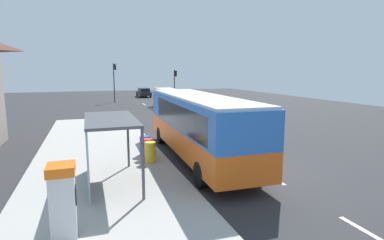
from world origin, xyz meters
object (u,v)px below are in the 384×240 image
white_van (167,97)px  traffic_light_far_side (114,77)px  recycling_bin_red (148,148)px  bus_shelter (102,134)px  ticket_machine (63,201)px  traffic_light_near_side (175,80)px  recycling_bin_blue (145,145)px  recycling_bin_yellow (150,152)px  bus (198,123)px  sedan_near (144,92)px

white_van → traffic_light_far_side: 10.48m
recycling_bin_red → bus_shelter: 3.97m
ticket_machine → traffic_light_near_side: (13.08, 36.12, 1.86)m
recycling_bin_blue → bus_shelter: bus_shelter is taller
recycling_bin_yellow → traffic_light_far_side: 31.17m
ticket_machine → recycling_bin_blue: ticket_machine is taller
white_van → recycling_bin_yellow: 23.17m
white_van → bus_shelter: bearing=-109.4°
recycling_bin_yellow → bus: bearing=8.4°
white_van → bus_shelter: (-8.61, -24.52, 0.75)m
white_van → bus_shelter: size_ratio=1.30×
white_van → recycling_bin_blue: size_ratio=5.49×
traffic_light_near_side → traffic_light_far_side: (-8.61, 0.80, 0.58)m
traffic_light_far_side → recycling_bin_blue: bearing=-92.1°
recycling_bin_yellow → recycling_bin_blue: 1.40m
white_van → recycling_bin_yellow: size_ratio=5.49×
recycling_bin_blue → traffic_light_near_side: traffic_light_near_side is taller
bus → traffic_light_far_side: (-1.39, 30.64, 1.77)m
white_van → traffic_light_near_side: size_ratio=1.15×
bus → recycling_bin_red: size_ratio=11.65×
white_van → recycling_bin_yellow: white_van is taller
bus → bus_shelter: 5.39m
traffic_light_far_side → recycling_bin_red: bearing=-92.1°
white_van → recycling_bin_blue: bearing=-107.1°
sedan_near → ticket_machine: (-9.87, -44.61, 0.38)m
recycling_bin_yellow → traffic_light_near_side: traffic_light_near_side is taller
ticket_machine → recycling_bin_yellow: (3.37, 5.91, -0.52)m
recycling_bin_red → traffic_light_near_side: (9.71, 29.51, 2.38)m
ticket_machine → bus_shelter: size_ratio=0.48×
white_van → sedan_near: bearing=89.6°
traffic_light_far_side → ticket_machine: bearing=-96.9°
white_van → ticket_machine: 29.81m
recycling_bin_blue → traffic_light_far_side: (1.09, 29.61, 2.95)m
white_van → sedan_near: 16.45m
bus → recycling_bin_blue: bearing=157.5°
bus_shelter → traffic_light_near_side: bearing=69.8°
white_van → recycling_bin_red: bearing=-106.5°
recycling_bin_red → traffic_light_far_side: bearing=87.9°
recycling_bin_blue → white_van: bearing=72.9°
traffic_light_far_side → recycling_bin_yellow: bearing=-92.0°
bus → traffic_light_far_side: 30.72m
sedan_near → recycling_bin_blue: 37.86m
bus → white_van: bearing=79.9°
recycling_bin_red → recycling_bin_blue: (0.00, 0.70, 0.00)m
bus → recycling_bin_blue: size_ratio=11.65×
ticket_machine → recycling_bin_yellow: size_ratio=2.04×
sedan_near → recycling_bin_yellow: 39.24m
recycling_bin_yellow → recycling_bin_blue: size_ratio=1.00×
bus_shelter → traffic_light_far_side: bearing=84.3°
bus → sedan_near: (4.01, 38.33, -1.05)m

